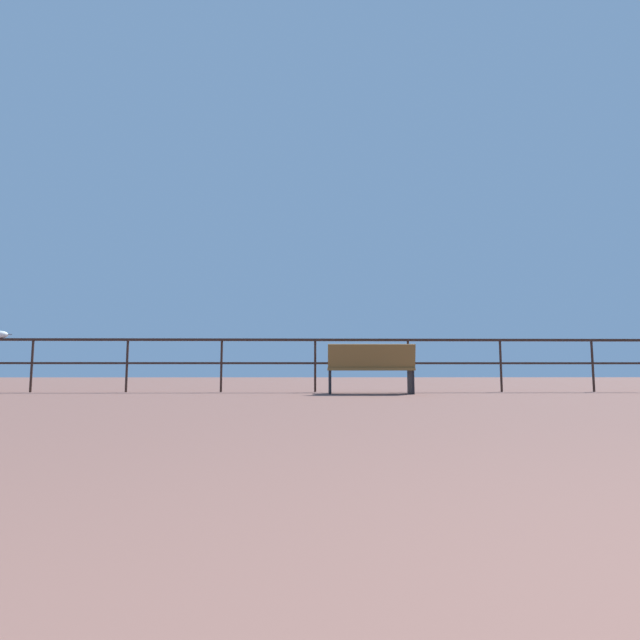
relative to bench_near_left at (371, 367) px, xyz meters
The scene contains 2 objects.
pier_railing 0.87m from the bench_near_left, 95.01° to the left, with size 23.55×0.05×1.03m.
bench_near_left is the anchor object (origin of this frame).
Camera 1 is at (-0.99, 0.47, 0.41)m, focal length 27.45 mm.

